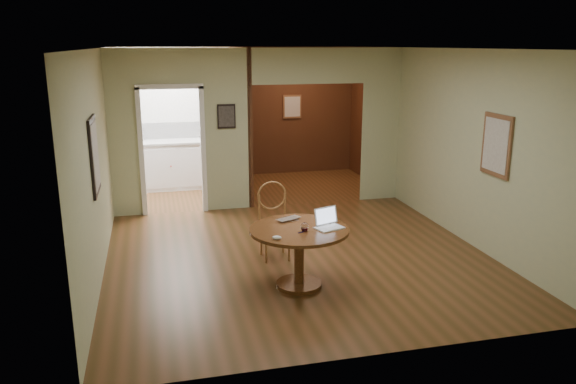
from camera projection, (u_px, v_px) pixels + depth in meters
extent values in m
plane|color=#4A3115|center=(299.00, 258.00, 7.48)|extent=(5.00, 5.00, 0.00)
plane|color=white|center=(300.00, 49.00, 6.79)|extent=(5.00, 5.00, 0.00)
plane|color=#ADB68D|center=(375.00, 215.00, 4.78)|extent=(5.00, 0.00, 5.00)
plane|color=#ADB68D|center=(94.00, 168.00, 6.56)|extent=(0.00, 5.00, 5.00)
plane|color=#ADB68D|center=(476.00, 150.00, 7.70)|extent=(0.00, 5.00, 5.00)
cube|color=#ADB68D|center=(124.00, 135.00, 8.97)|extent=(0.50, 2.70, 0.04)
cube|color=#ADB68D|center=(227.00, 131.00, 9.34)|extent=(0.80, 2.70, 0.04)
cube|color=#ADB68D|center=(381.00, 126.00, 9.97)|extent=(0.70, 2.70, 0.04)
plane|color=white|center=(175.00, 118.00, 11.05)|extent=(2.70, 0.00, 2.70)
plane|color=#371810|center=(292.00, 111.00, 12.09)|extent=(2.70, 0.00, 2.70)
cube|color=#371810|center=(239.00, 121.00, 10.61)|extent=(0.08, 2.50, 2.70)
cube|color=black|center=(94.00, 156.00, 6.53)|extent=(0.03, 0.70, 0.90)
cube|color=brown|center=(497.00, 145.00, 7.19)|extent=(0.03, 0.60, 0.80)
cube|color=black|center=(226.00, 116.00, 9.26)|extent=(0.30, 0.03, 0.40)
cube|color=silver|center=(292.00, 107.00, 12.05)|extent=(0.40, 0.03, 0.50)
cube|color=white|center=(176.00, 130.00, 11.10)|extent=(2.00, 0.02, 0.32)
cylinder|color=brown|center=(299.00, 284.00, 6.60)|extent=(0.53, 0.53, 0.05)
cylinder|color=brown|center=(299.00, 258.00, 6.51)|extent=(0.11, 0.11, 0.62)
cylinder|color=brown|center=(299.00, 230.00, 6.42)|extent=(1.15, 1.15, 0.04)
cylinder|color=olive|center=(275.00, 225.00, 7.36)|extent=(0.43, 0.43, 0.03)
cylinder|color=olive|center=(266.00, 246.00, 7.24)|extent=(0.03, 0.03, 0.46)
cylinder|color=olive|center=(289.00, 244.00, 7.31)|extent=(0.03, 0.03, 0.46)
cylinder|color=olive|center=(261.00, 239.00, 7.53)|extent=(0.03, 0.03, 0.46)
cylinder|color=olive|center=(283.00, 237.00, 7.60)|extent=(0.03, 0.03, 0.46)
cylinder|color=olive|center=(259.00, 208.00, 7.41)|extent=(0.03, 0.03, 0.37)
cylinder|color=olive|center=(285.00, 207.00, 7.50)|extent=(0.03, 0.03, 0.37)
torus|color=olive|center=(272.00, 195.00, 7.42)|extent=(0.39, 0.03, 0.39)
cube|color=white|center=(329.00, 228.00, 6.42)|extent=(0.36, 0.31, 0.01)
cube|color=silver|center=(330.00, 228.00, 6.39)|extent=(0.28, 0.19, 0.00)
cube|color=white|center=(326.00, 216.00, 6.51)|extent=(0.31, 0.16, 0.20)
cube|color=#8D98B4|center=(326.00, 216.00, 6.50)|extent=(0.27, 0.13, 0.17)
imported|color=#B5B5BA|center=(291.00, 220.00, 6.69)|extent=(0.36, 0.31, 0.02)
ellipsoid|color=white|center=(277.00, 238.00, 6.05)|extent=(0.12, 0.09, 0.04)
cylinder|color=#0B0F50|center=(303.00, 232.00, 6.29)|extent=(0.13, 0.06, 0.01)
cube|color=white|center=(178.00, 165.00, 11.00)|extent=(2.00, 0.55, 0.90)
cube|color=silver|center=(177.00, 142.00, 10.88)|extent=(2.06, 0.60, 0.04)
sphere|color=#B20C0C|center=(171.00, 166.00, 10.68)|extent=(0.03, 0.03, 0.03)
sphere|color=#B20C0C|center=(223.00, 164.00, 10.91)|extent=(0.03, 0.03, 0.03)
ellipsoid|color=beige|center=(218.00, 132.00, 11.02)|extent=(0.27, 0.24, 0.27)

